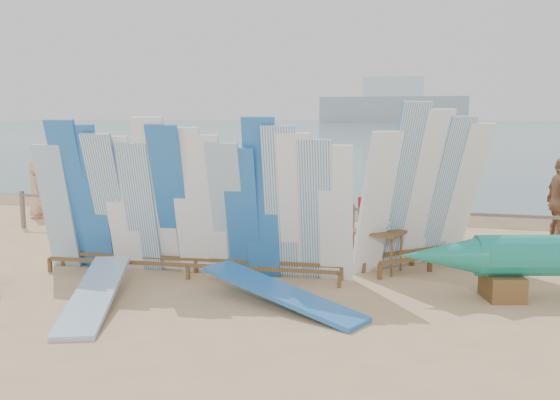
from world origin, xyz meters
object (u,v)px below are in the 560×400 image
(flat_board_d, at_px, (281,306))
(beachgoer_0, at_px, (38,188))
(flat_board_a, at_px, (96,306))
(beach_chair_right, at_px, (374,230))
(beachgoer_4, at_px, (286,197))
(beachgoer_6, at_px, (297,195))
(beachgoer_5, at_px, (311,185))
(beachgoer_8, at_px, (434,209))
(beachgoer_extra_1, at_px, (130,183))
(beachgoer_3, at_px, (188,181))
(beachgoer_2, at_px, (207,188))
(main_surfboard_rack, at_px, (190,206))
(beach_chair_left, at_px, (240,221))
(beachgoer_1, at_px, (170,192))
(stroller, at_px, (379,221))
(side_surfboard_rack, at_px, (423,195))
(beachgoer_10, at_px, (560,202))
(vendor_table, at_px, (377,250))
(beachgoer_11, at_px, (212,177))

(flat_board_d, distance_m, beachgoer_0, 9.82)
(flat_board_a, relative_size, beach_chair_right, 2.83)
(beachgoer_4, xyz_separation_m, beachgoer_0, (-6.83, 0.08, -0.03))
(beachgoer_4, xyz_separation_m, beachgoer_6, (0.07, 0.85, -0.05))
(beachgoer_5, xyz_separation_m, beachgoer_8, (3.20, -2.64, -0.08))
(beachgoer_extra_1, relative_size, beachgoer_3, 0.86)
(beachgoer_3, distance_m, beachgoer_2, 1.46)
(main_surfboard_rack, height_order, beachgoer_3, main_surfboard_rack)
(beachgoer_4, xyz_separation_m, beachgoer_extra_1, (-5.20, 2.01, -0.04))
(main_surfboard_rack, distance_m, beach_chair_left, 3.87)
(beachgoer_3, height_order, beachgoer_8, beachgoer_3)
(beachgoer_8, distance_m, beachgoer_6, 3.60)
(beachgoer_1, bearing_deg, beach_chair_right, -150.30)
(beachgoer_5, bearing_deg, beach_chair_left, 116.64)
(beachgoer_0, xyz_separation_m, beachgoer_2, (4.57, 0.59, 0.11))
(beachgoer_6, bearing_deg, beachgoer_2, 50.15)
(main_surfboard_rack, height_order, beachgoer_4, main_surfboard_rack)
(beachgoer_2, bearing_deg, beachgoer_5, -152.70)
(beachgoer_4, bearing_deg, beachgoer_6, 160.53)
(main_surfboard_rack, distance_m, stroller, 4.89)
(flat_board_a, distance_m, beachgoer_2, 6.84)
(beachgoer_5, bearing_deg, beachgoer_8, -167.94)
(main_surfboard_rack, relative_size, beachgoer_4, 3.37)
(beachgoer_extra_1, height_order, beachgoer_2, beachgoer_2)
(side_surfboard_rack, height_order, beachgoer_3, side_surfboard_rack)
(beachgoer_10, bearing_deg, beachgoer_0, 75.15)
(beachgoer_2, xyz_separation_m, beachgoer_6, (2.32, 0.17, -0.12))
(flat_board_d, bearing_deg, beachgoer_2, 55.73)
(vendor_table, relative_size, beachgoer_8, 0.74)
(flat_board_a, distance_m, beachgoer_8, 7.10)
(beachgoer_5, bearing_deg, side_surfboard_rack, 174.93)
(side_surfboard_rack, bearing_deg, beachgoer_11, 94.71)
(vendor_table, xyz_separation_m, beachgoer_8, (0.91, 2.36, 0.40))
(vendor_table, bearing_deg, stroller, 112.06)
(main_surfboard_rack, bearing_deg, beachgoer_8, 37.43)
(beach_chair_right, height_order, beachgoer_5, beachgoer_5)
(beachgoer_1, bearing_deg, stroller, -144.85)
(beachgoer_extra_1, xyz_separation_m, beachgoer_6, (5.27, -1.16, -0.00))
(beachgoer_3, xyz_separation_m, beachgoer_1, (0.27, -1.64, -0.08))
(flat_board_a, bearing_deg, beach_chair_left, 67.39)
(main_surfboard_rack, height_order, beachgoer_5, main_surfboard_rack)
(main_surfboard_rack, xyz_separation_m, stroller, (2.73, 3.98, -0.81))
(beach_chair_left, relative_size, beachgoer_5, 0.54)
(beachgoer_4, bearing_deg, beach_chair_right, 57.34)
(beachgoer_3, height_order, beachgoer_0, beachgoer_3)
(stroller, relative_size, beachgoer_1, 0.60)
(side_surfboard_rack, xyz_separation_m, beachgoer_4, (-3.18, 2.62, -0.52))
(beachgoer_extra_1, xyz_separation_m, beachgoer_1, (2.22, -1.91, 0.05))
(vendor_table, height_order, beach_chair_left, vendor_table)
(stroller, xyz_separation_m, beachgoer_6, (-2.10, 1.04, 0.37))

